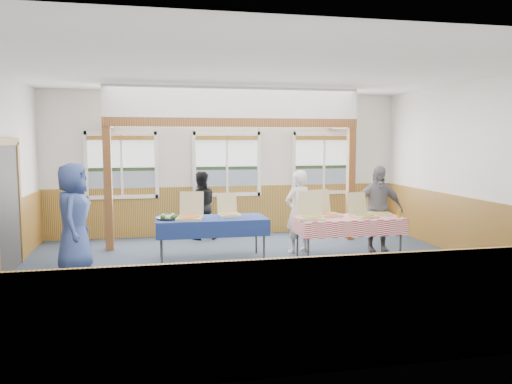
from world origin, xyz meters
TOP-DOWN VIEW (x-y plane):
  - floor at (0.00, 0.00)m, footprint 8.00×8.00m
  - ceiling at (0.00, 0.00)m, footprint 8.00×8.00m
  - wall_back at (0.00, 3.50)m, footprint 8.00×0.00m
  - wall_front at (0.00, -3.50)m, footprint 8.00×0.00m
  - wall_right at (4.00, 0.00)m, footprint 0.00×8.00m
  - wainscot_back at (0.00, 3.48)m, footprint 7.98×0.05m
  - wainscot_front at (0.00, -3.48)m, footprint 7.98×0.05m
  - wainscot_right at (3.98, 0.00)m, footprint 0.05×6.98m
  - cased_opening at (-3.96, 0.90)m, footprint 0.06×1.30m
  - window_left at (-2.30, 3.46)m, footprint 1.56×0.10m
  - window_mid at (0.00, 3.46)m, footprint 1.56×0.10m
  - window_right at (2.30, 3.46)m, footprint 1.56×0.10m
  - post_left at (-2.50, 2.30)m, footprint 0.15×0.15m
  - post_right at (2.50, 2.30)m, footprint 0.15×0.15m
  - cross_beam at (0.00, 2.30)m, footprint 5.15×0.18m
  - table_left at (-0.64, 1.11)m, footprint 2.12×1.37m
  - table_right at (1.81, 0.69)m, footprint 2.01×1.15m
  - pizza_box_a at (-1.03, 1.00)m, footprint 0.54×0.61m
  - pizza_box_b at (-0.29, 1.27)m, footprint 0.40×0.48m
  - pizza_box_c at (1.06, 0.59)m, footprint 0.53×0.60m
  - pizza_box_d at (1.44, 0.88)m, footprint 0.54×0.61m
  - pizza_box_e at (2.05, 0.61)m, footprint 0.49×0.55m
  - pizza_box_f at (2.47, 0.83)m, footprint 0.50×0.56m
  - veggie_tray at (-1.39, 1.11)m, footprint 0.42×0.42m
  - drink_glass at (2.66, 0.44)m, footprint 0.07×0.07m
  - woman_white at (1.05, 1.36)m, footprint 0.67×0.55m
  - woman_black at (-0.65, 3.00)m, footprint 0.75×0.60m
  - man_blue at (-2.93, 0.81)m, footprint 0.62×0.90m
  - person_grey at (2.49, 0.97)m, footprint 1.03×0.56m

SIDE VIEW (x-z plane):
  - floor at x=0.00m, z-range 0.00..0.00m
  - wainscot_back at x=0.00m, z-range 0.00..1.10m
  - wainscot_front at x=0.00m, z-range 0.00..1.10m
  - wainscot_right at x=3.98m, z-range 0.00..1.10m
  - table_right at x=1.81m, z-range 0.32..1.08m
  - table_left at x=-0.64m, z-range 0.32..1.08m
  - woman_black at x=-0.65m, z-range 0.00..1.47m
  - woman_white at x=1.05m, z-range 0.00..1.57m
  - veggie_tray at x=-1.39m, z-range 0.74..0.84m
  - pizza_box_b at x=-0.29m, z-range 0.62..1.02m
  - pizza_box_f at x=2.47m, z-range 0.61..1.04m
  - pizza_box_e at x=2.05m, z-range 0.61..1.04m
  - pizza_box_d at x=1.44m, z-range 0.59..1.06m
  - pizza_box_c at x=1.06m, z-range 0.59..1.06m
  - pizza_box_a at x=-1.03m, z-range 0.59..1.06m
  - person_grey at x=2.49m, z-range 0.00..1.67m
  - drink_glass at x=2.66m, z-range 0.76..0.91m
  - man_blue at x=-2.93m, z-range 0.00..1.78m
  - cased_opening at x=-3.96m, z-range 0.00..2.10m
  - post_left at x=-2.50m, z-range 0.00..2.40m
  - post_right at x=2.50m, z-range 0.00..2.40m
  - wall_back at x=0.00m, z-range -2.40..5.60m
  - wall_front at x=0.00m, z-range -2.40..5.60m
  - wall_right at x=4.00m, z-range -2.40..5.60m
  - window_left at x=-2.30m, z-range 0.95..2.41m
  - window_mid at x=0.00m, z-range 0.95..2.41m
  - window_right at x=2.30m, z-range 0.95..2.41m
  - cross_beam at x=0.00m, z-range 2.40..2.58m
  - ceiling at x=0.00m, z-range 3.20..3.20m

